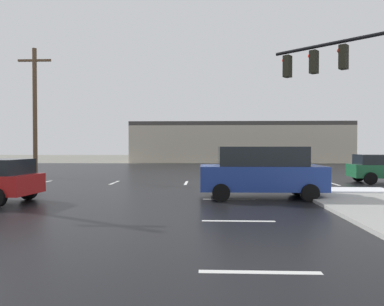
# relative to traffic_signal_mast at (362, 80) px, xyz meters

# --- Properties ---
(ground_plane) EXTENTS (120.00, 120.00, 0.00)m
(ground_plane) POSITION_rel_traffic_signal_mast_xyz_m (-5.05, 5.78, -4.58)
(ground_plane) COLOR slate
(road_asphalt) EXTENTS (44.00, 44.00, 0.02)m
(road_asphalt) POSITION_rel_traffic_signal_mast_xyz_m (-5.05, 5.78, -4.57)
(road_asphalt) COLOR black
(road_asphalt) RESTS_ON ground_plane
(snow_strip_curbside) EXTENTS (4.00, 1.60, 0.06)m
(snow_strip_curbside) POSITION_rel_traffic_signal_mast_xyz_m (-0.05, 1.78, -4.41)
(snow_strip_curbside) COLOR white
(snow_strip_curbside) RESTS_ON sidewalk_corner
(lane_markings) EXTENTS (36.15, 36.15, 0.01)m
(lane_markings) POSITION_rel_traffic_signal_mast_xyz_m (-3.85, 4.41, -4.56)
(lane_markings) COLOR silver
(lane_markings) RESTS_ON road_asphalt
(traffic_signal_mast) EXTENTS (4.26, 3.83, 6.47)m
(traffic_signal_mast) POSITION_rel_traffic_signal_mast_xyz_m (0.00, 0.00, 0.00)
(traffic_signal_mast) COLOR black
(traffic_signal_mast) RESTS_ON sidewalk_corner
(strip_building_background) EXTENTS (27.31, 8.00, 5.05)m
(strip_building_background) POSITION_rel_traffic_signal_mast_xyz_m (-1.75, 33.44, -2.06)
(strip_building_background) COLOR #BCB29E
(strip_building_background) RESTS_ON ground_plane
(sedan_navy) EXTENTS (4.62, 2.23, 1.58)m
(sedan_navy) POSITION_rel_traffic_signal_mast_xyz_m (-0.07, 17.06, -3.73)
(sedan_navy) COLOR #141E47
(sedan_navy) RESTS_ON road_asphalt
(suv_blue) EXTENTS (4.86, 2.21, 2.03)m
(suv_blue) POSITION_rel_traffic_signal_mast_xyz_m (-3.76, 0.26, -3.49)
(suv_blue) COLOR navy
(suv_blue) RESTS_ON road_asphalt
(utility_pole_far) EXTENTS (2.20, 0.28, 8.52)m
(utility_pole_far) POSITION_rel_traffic_signal_mast_xyz_m (-17.31, 9.47, -0.11)
(utility_pole_far) COLOR brown
(utility_pole_far) RESTS_ON ground_plane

